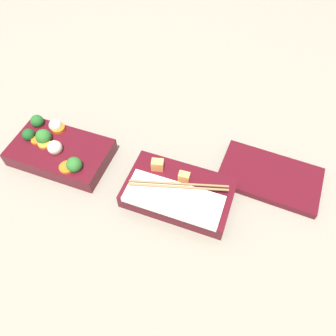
{
  "coord_description": "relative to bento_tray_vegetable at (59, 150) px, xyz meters",
  "views": [
    {
      "loc": [
        0.25,
        -0.34,
        0.59
      ],
      "look_at": [
        0.11,
        0.04,
        0.04
      ],
      "focal_mm": 35.0,
      "sensor_mm": 36.0,
      "label": 1
    }
  ],
  "objects": [
    {
      "name": "ground_plane",
      "position": [
        0.14,
        -0.01,
        -0.02
      ],
      "size": [
        3.0,
        3.0,
        0.0
      ],
      "primitive_type": "plane",
      "color": "gray"
    },
    {
      "name": "bento_lid",
      "position": [
        0.46,
        0.1,
        -0.01
      ],
      "size": [
        0.22,
        0.14,
        0.02
      ],
      "primitive_type": "cube",
      "rotation": [
        0.0,
        0.0,
        -0.05
      ],
      "color": "#510F19",
      "rests_on": "ground_plane"
    },
    {
      "name": "bento_tray_vegetable",
      "position": [
        0.0,
        0.0,
        0.0
      ],
      "size": [
        0.22,
        0.13,
        0.06
      ],
      "color": "#510F19",
      "rests_on": "ground_plane"
    },
    {
      "name": "bento_tray_rice",
      "position": [
        0.29,
        -0.02,
        -0.0
      ],
      "size": [
        0.22,
        0.13,
        0.06
      ],
      "color": "#510F19",
      "rests_on": "ground_plane"
    }
  ]
}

